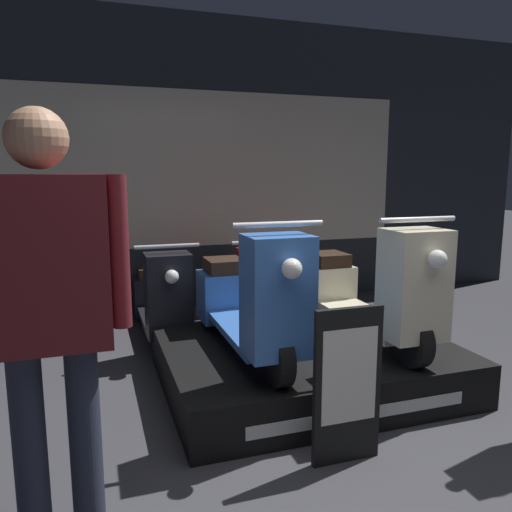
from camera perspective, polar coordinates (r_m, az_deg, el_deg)
ground_plane at (r=2.67m, az=13.31°, el=-25.45°), size 30.00×30.00×0.00m
shop_wall_back at (r=5.68m, az=-6.39°, el=10.28°), size 8.63×0.09×3.20m
display_platform at (r=3.71m, az=5.75°, el=-12.11°), size 2.01×1.57×0.31m
scooter_display_left at (r=3.34m, az=-0.81°, el=-5.13°), size 0.52×1.63×0.95m
scooter_display_right at (r=3.71m, az=12.67°, el=-3.89°), size 0.52×1.63×0.95m
scooter_backrow_0 at (r=4.71m, az=-10.88°, el=-4.79°), size 0.52×1.63×0.95m
scooter_backrow_1 at (r=4.88m, az=-1.48°, el=-4.14°), size 0.52×1.63×0.95m
person_left_browsing at (r=2.09m, az=-22.73°, el=-3.97°), size 0.63×0.26×1.76m
price_sign_board at (r=2.72m, az=10.41°, el=-14.32°), size 0.38×0.04×0.84m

